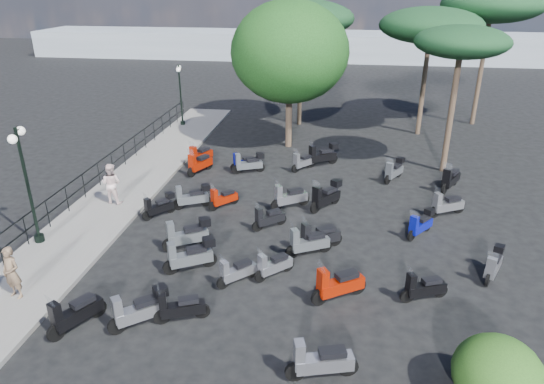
# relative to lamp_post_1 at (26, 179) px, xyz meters

# --- Properties ---
(ground) EXTENTS (120.00, 120.00, 0.00)m
(ground) POSITION_rel_lamp_post_1_xyz_m (7.55, 1.71, -2.57)
(ground) COLOR black
(ground) RESTS_ON ground
(sidewalk) EXTENTS (3.00, 30.00, 0.15)m
(sidewalk) POSITION_rel_lamp_post_1_xyz_m (1.05, 4.71, -2.50)
(sidewalk) COLOR slate
(sidewalk) RESTS_ON ground
(railing) EXTENTS (0.04, 26.04, 1.10)m
(railing) POSITION_rel_lamp_post_1_xyz_m (-0.25, 4.51, -1.68)
(railing) COLOR black
(railing) RESTS_ON sidewalk
(lamp_post_1) EXTENTS (0.62, 1.20, 4.25)m
(lamp_post_1) POSITION_rel_lamp_post_1_xyz_m (0.00, 0.00, 0.00)
(lamp_post_1) COLOR black
(lamp_post_1) RESTS_ON sidewalk
(lamp_post_2) EXTENTS (0.50, 1.09, 3.82)m
(lamp_post_2) POSITION_rel_lamp_post_1_xyz_m (0.31, 15.55, -0.25)
(lamp_post_2) COLOR black
(lamp_post_2) RESTS_ON sidewalk
(woman) EXTENTS (0.68, 0.53, 1.65)m
(woman) POSITION_rel_lamp_post_1_xyz_m (1.26, -3.17, -1.60)
(woman) COLOR brown
(woman) RESTS_ON sidewalk
(pedestrian_far) EXTENTS (0.88, 0.71, 1.74)m
(pedestrian_far) POSITION_rel_lamp_post_1_xyz_m (1.18, 3.52, -1.55)
(pedestrian_far) COLOR silver
(pedestrian_far) RESTS_ON sidewalk
(scooter_1) EXTENTS (1.02, 1.62, 1.42)m
(scooter_1) POSITION_rel_lamp_post_1_xyz_m (3.66, -4.10, -2.08)
(scooter_1) COLOR black
(scooter_1) RESTS_ON ground
(scooter_2) EXTENTS (1.63, 1.08, 1.43)m
(scooter_2) POSITION_rel_lamp_post_1_xyz_m (5.38, 0.55, -2.03)
(scooter_2) COLOR black
(scooter_2) RESTS_ON ground
(scooter_3) EXTENTS (1.06, 1.23, 1.18)m
(scooter_3) POSITION_rel_lamp_post_1_xyz_m (3.46, 2.83, -2.13)
(scooter_3) COLOR black
(scooter_3) RESTS_ON ground
(scooter_4) EXTENTS (0.95, 1.66, 1.42)m
(scooter_4) POSITION_rel_lamp_post_1_xyz_m (3.73, 7.69, -2.08)
(scooter_4) COLOR black
(scooter_4) RESTS_ON ground
(scooter_5) EXTENTS (1.37, 0.80, 1.18)m
(scooter_5) POSITION_rel_lamp_post_1_xyz_m (5.81, 8.41, -2.16)
(scooter_5) COLOR black
(scooter_5) RESTS_ON ground
(scooter_6) EXTENTS (1.47, 1.26, 1.41)m
(scooter_6) POSITION_rel_lamp_post_1_xyz_m (5.36, -3.72, -2.04)
(scooter_6) COLOR black
(scooter_6) RESTS_ON ground
(scooter_7) EXTENTS (1.50, 0.77, 1.26)m
(scooter_7) POSITION_rel_lamp_post_1_xyz_m (6.38, -3.36, -2.14)
(scooter_7) COLOR black
(scooter_7) RESTS_ON ground
(scooter_8) EXTENTS (1.15, 1.12, 1.20)m
(scooter_8) POSITION_rel_lamp_post_1_xyz_m (7.55, -1.33, -2.15)
(scooter_8) COLOR black
(scooter_8) RESTS_ON ground
(scooter_9) EXTENTS (1.53, 0.93, 1.32)m
(scooter_9) POSITION_rel_lamp_post_1_xyz_m (4.55, 3.80, -2.08)
(scooter_9) COLOR black
(scooter_9) RESTS_ON ground
(scooter_10) EXTENTS (1.06, 1.17, 1.19)m
(scooter_10) POSITION_rel_lamp_post_1_xyz_m (5.81, 4.02, -2.16)
(scooter_10) COLOR black
(scooter_10) RESTS_ON ground
(scooter_11) EXTENTS (1.57, 0.86, 1.32)m
(scooter_11) POSITION_rel_lamp_post_1_xyz_m (6.12, 8.08, -2.08)
(scooter_11) COLOR black
(scooter_11) RESTS_ON ground
(scooter_13) EXTENTS (1.76, 0.75, 1.43)m
(scooter_13) POSITION_rel_lamp_post_1_xyz_m (10.36, -4.93, -2.08)
(scooter_13) COLOR black
(scooter_13) RESTS_ON ground
(scooter_14) EXTENTS (1.22, 1.05, 1.21)m
(scooter_14) POSITION_rel_lamp_post_1_xyz_m (7.97, 2.48, -2.15)
(scooter_14) COLOR black
(scooter_14) RESTS_ON ground
(scooter_15) EXTENTS (1.54, 1.10, 1.42)m
(scooter_15) POSITION_rel_lamp_post_1_xyz_m (8.56, 4.36, -2.08)
(scooter_15) COLOR black
(scooter_15) RESTS_ON ground
(scooter_16) EXTENTS (1.26, 1.55, 1.46)m
(scooter_16) POSITION_rel_lamp_post_1_xyz_m (10.07, 4.58, -2.02)
(scooter_16) COLOR black
(scooter_16) RESTS_ON ground
(scooter_17) EXTENTS (1.06, 1.25, 1.23)m
(scooter_17) POSITION_rel_lamp_post_1_xyz_m (8.72, 8.86, -2.14)
(scooter_17) COLOR black
(scooter_17) RESTS_ON ground
(scooter_19) EXTENTS (1.63, 1.14, 1.49)m
(scooter_19) POSITION_rel_lamp_post_1_xyz_m (10.71, -1.73, -2.05)
(scooter_19) COLOR black
(scooter_19) RESTS_ON ground
(scooter_20) EXTENTS (1.58, 1.08, 1.43)m
(scooter_20) POSITION_rel_lamp_post_1_xyz_m (9.97, 1.13, -2.08)
(scooter_20) COLOR black
(scooter_20) RESTS_ON ground
(scooter_21) EXTENTS (1.58, 0.97, 1.38)m
(scooter_21) POSITION_rel_lamp_post_1_xyz_m (9.62, 0.69, -2.09)
(scooter_21) COLOR black
(scooter_21) RESTS_ON ground
(scooter_22) EXTENTS (1.01, 1.47, 1.31)m
(scooter_22) POSITION_rel_lamp_post_1_xyz_m (13.13, 8.14, -2.08)
(scooter_22) COLOR black
(scooter_22) RESTS_ON ground
(scooter_23) EXTENTS (1.62, 1.18, 1.47)m
(scooter_23) POSITION_rel_lamp_post_1_xyz_m (9.65, 9.66, -2.02)
(scooter_23) COLOR black
(scooter_23) RESTS_ON ground
(scooter_25) EXTENTS (1.47, 0.77, 1.23)m
(scooter_25) POSITION_rel_lamp_post_1_xyz_m (13.22, -1.38, -2.14)
(scooter_25) COLOR black
(scooter_25) RESTS_ON ground
(scooter_26) EXTENTS (0.86, 1.41, 1.21)m
(scooter_26) POSITION_rel_lamp_post_1_xyz_m (15.59, 0.19, -2.12)
(scooter_26) COLOR black
(scooter_26) RESTS_ON ground
(scooter_27) EXTENTS (1.07, 1.29, 1.22)m
(scooter_27) POSITION_rel_lamp_post_1_xyz_m (13.66, 2.72, -2.11)
(scooter_27) COLOR black
(scooter_27) RESTS_ON ground
(scooter_28) EXTENTS (1.54, 0.94, 1.34)m
(scooter_28) POSITION_rel_lamp_post_1_xyz_m (14.92, 4.60, -2.11)
(scooter_28) COLOR black
(scooter_28) RESTS_ON ground
(scooter_29) EXTENTS (1.08, 1.68, 1.49)m
(scooter_29) POSITION_rel_lamp_post_1_xyz_m (15.54, 7.33, -2.06)
(scooter_29) COLOR black
(scooter_29) RESTS_ON ground
(scooter_30) EXTENTS (1.63, 1.08, 1.43)m
(scooter_30) POSITION_rel_lamp_post_1_xyz_m (5.90, -0.82, -2.03)
(scooter_30) COLOR black
(scooter_30) RESTS_ON ground
(scooter_31) EXTENTS (0.95, 1.66, 1.42)m
(scooter_31) POSITION_rel_lamp_post_1_xyz_m (3.43, 8.87, -2.08)
(scooter_31) COLOR black
(scooter_31) RESTS_ON ground
(scooter_32) EXTENTS (1.15, 1.12, 1.20)m
(scooter_32) POSITION_rel_lamp_post_1_xyz_m (8.64, -0.81, -2.15)
(scooter_32) COLOR black
(scooter_32) RESTS_ON ground
(broadleaf_tree) EXTENTS (6.33, 6.33, 7.95)m
(broadleaf_tree) POSITION_rel_lamp_post_1_xyz_m (7.58, 12.55, 2.68)
(broadleaf_tree) COLOR #38281E
(broadleaf_tree) RESTS_ON ground
(pine_0) EXTENTS (5.87, 5.87, 7.44)m
(pine_0) POSITION_rel_lamp_post_1_xyz_m (15.25, 16.16, 3.82)
(pine_0) COLOR #38281E
(pine_0) RESTS_ON ground
(pine_1) EXTENTS (6.11, 6.11, 8.47)m
(pine_1) POSITION_rel_lamp_post_1_xyz_m (19.11, 19.01, 4.80)
(pine_1) COLOR #38281E
(pine_1) RESTS_ON ground
(pine_2) EXTENTS (6.40, 6.40, 7.76)m
(pine_2) POSITION_rel_lamp_post_1_xyz_m (7.74, 17.27, 4.04)
(pine_2) COLOR #38281E
(pine_2) RESTS_ON ground
(pine_3) EXTENTS (4.27, 4.27, 6.98)m
(pine_3) POSITION_rel_lamp_post_1_xyz_m (15.68, 9.80, 3.61)
(pine_3) COLOR #38281E
(pine_3) RESTS_ON ground
(shrub_near) EXTENTS (1.97, 1.97, 1.67)m
(shrub_near) POSITION_rel_lamp_post_1_xyz_m (14.25, -5.12, -1.74)
(shrub_near) COLOR #234B18
(shrub_near) RESTS_ON ground
(distant_hills) EXTENTS (70.00, 8.00, 3.00)m
(distant_hills) POSITION_rel_lamp_post_1_xyz_m (7.55, 46.71, -1.07)
(distant_hills) COLOR gray
(distant_hills) RESTS_ON ground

